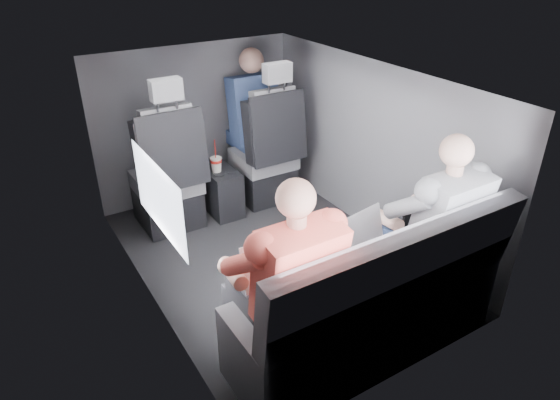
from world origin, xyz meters
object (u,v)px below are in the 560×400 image
rear_bench (370,307)px  front_seat_left (169,182)px  front_seat_right (267,159)px  passenger_front_right (253,111)px  laptop_silver (349,236)px  center_console (220,189)px  passenger_rear_left (283,282)px  soda_cup (216,164)px  laptop_black (409,216)px  laptop_white (265,266)px  passenger_rear_right (428,226)px

rear_bench → front_seat_left: bearing=103.3°
front_seat_right → passenger_front_right: (0.01, 0.26, 0.36)m
laptop_silver → rear_bench: bearing=-96.2°
rear_bench → laptop_silver: size_ratio=4.30×
center_console → rear_bench: (-0.00, -1.94, 0.11)m
front_seat_right → laptop_silver: bearing=-104.4°
passenger_rear_left → passenger_front_right: 2.29m
soda_cup → laptop_black: laptop_black is taller
laptop_white → center_console: bearing=72.8°
laptop_silver → passenger_front_right: passenger_front_right is taller
laptop_black → passenger_front_right: (-0.03, 1.91, 0.13)m
laptop_silver → laptop_white: bearing=179.5°
passenger_rear_right → passenger_front_right: size_ratio=1.41×
center_console → laptop_silver: 1.75m
rear_bench → laptop_silver: (0.03, 0.25, 0.32)m
laptop_black → laptop_white: bearing=179.6°
front_seat_right → center_console: size_ratio=2.64×
front_seat_right → rear_bench: front_seat_right is taller
rear_bench → laptop_silver: rear_bench is taller
laptop_silver → front_seat_right: bearing=75.6°
front_seat_left → passenger_rear_right: size_ratio=1.03×
center_console → passenger_rear_right: passenger_rear_right is taller
front_seat_left → front_seat_right: size_ratio=1.00×
front_seat_right → passenger_rear_left: (-0.96, -1.81, 0.23)m
laptop_silver → passenger_front_right: size_ratio=0.42×
front_seat_right → soda_cup: size_ratio=4.40×
front_seat_right → rear_bench: size_ratio=0.79×
laptop_white → passenger_rear_left: 0.16m
front_seat_left → front_seat_right: bearing=0.0°
laptop_silver → passenger_rear_right: bearing=-18.4°
rear_bench → laptop_white: rear_bench is taller
laptop_white → passenger_front_right: 2.15m
passenger_rear_left → passenger_front_right: passenger_front_right is taller
center_console → passenger_front_right: 0.76m
rear_bench → laptop_white: bearing=154.1°
laptop_black → passenger_front_right: passenger_front_right is taller
front_seat_right → passenger_rear_left: 2.06m
passenger_rear_left → passenger_rear_right: size_ratio=1.00×
front_seat_right → center_console: front_seat_right is taller
laptop_black → passenger_rear_right: (0.00, -0.15, 0.00)m
front_seat_right → soda_cup: 0.50m
laptop_black → passenger_rear_right: bearing=-89.7°
passenger_front_right → laptop_black: bearing=-89.2°
laptop_white → laptop_silver: bearing=-0.5°
soda_cup → passenger_rear_right: (0.53, -1.78, 0.16)m
passenger_rear_left → passenger_rear_right: (1.00, -0.00, 0.00)m
laptop_white → laptop_black: (1.01, -0.01, -0.01)m
center_console → laptop_silver: bearing=-89.1°
rear_bench → laptop_black: (0.49, 0.25, 0.32)m
laptop_white → laptop_black: 1.01m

